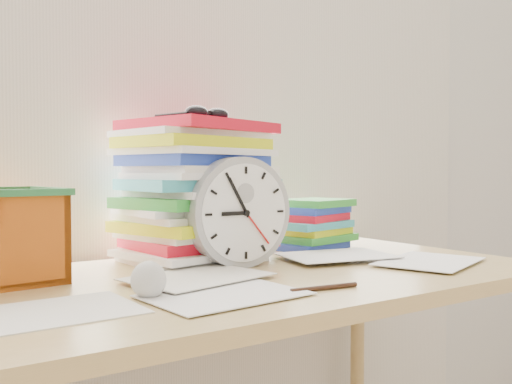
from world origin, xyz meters
TOP-DOWN VIEW (x-y plane):
  - curtain at (0.00, 1.98)m, footprint 2.40×0.01m
  - desk at (0.00, 1.60)m, footprint 1.40×0.70m
  - paper_stack at (0.03, 1.82)m, footprint 0.40×0.35m
  - clock at (0.06, 1.67)m, footprint 0.25×0.05m
  - sunglasses at (0.04, 1.78)m, footprint 0.17×0.16m
  - book_stack at (0.40, 1.82)m, footprint 0.28×0.24m
  - crumpled_ball at (-0.24, 1.49)m, footprint 0.06×0.06m
  - pen at (0.05, 1.37)m, footprint 0.14×0.03m
  - scattered_papers at (0.00, 1.60)m, footprint 1.26×0.42m

SIDE VIEW (x-z plane):
  - desk at x=0.00m, z-range 0.30..1.05m
  - pen at x=0.05m, z-range 0.75..0.76m
  - scattered_papers at x=0.00m, z-range 0.75..0.77m
  - crumpled_ball at x=-0.24m, z-range 0.75..0.81m
  - book_stack at x=0.40m, z-range 0.75..0.89m
  - clock at x=0.06m, z-range 0.75..1.00m
  - paper_stack at x=0.03m, z-range 0.75..1.09m
  - sunglasses at x=0.04m, z-range 1.09..1.12m
  - curtain at x=0.00m, z-range 0.05..2.55m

